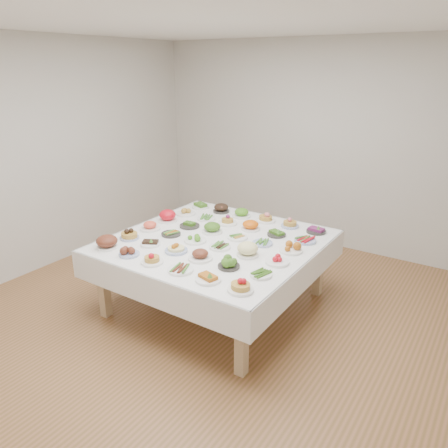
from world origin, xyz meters
The scene contains 38 objects.
room_envelope centered at (0.00, 0.00, 1.83)m, with size 5.02×5.02×2.81m.
display_table centered at (-0.11, 0.19, 0.68)m, with size 2.02×2.02×0.75m.
dish_0 centered at (-0.88, -0.57, 0.81)m, with size 0.19×0.19×0.13m.
dish_1 centered at (-0.58, -0.58, 0.79)m, with size 0.19×0.19×0.09m.
dish_2 centered at (-0.28, -0.59, 0.80)m, with size 0.20×0.20×0.12m.
dish_3 centered at (0.04, -0.57, 0.78)m, with size 0.24×0.22×0.06m.
dish_4 centered at (0.34, -0.58, 0.80)m, with size 0.21×0.21×0.10m.
dish_5 centered at (0.66, -0.58, 0.81)m, with size 0.21×0.21×0.13m.
dish_6 centered at (-0.88, -0.28, 0.81)m, with size 0.20×0.20×0.12m.
dish_7 centered at (-0.58, -0.28, 0.78)m, with size 0.20×0.20×0.08m.
dish_8 centered at (-0.26, -0.27, 0.81)m, with size 0.22×0.22×0.12m.
dish_9 centered at (0.04, -0.28, 0.81)m, with size 0.23×0.23×0.13m.
dish_10 centered at (0.35, -0.28, 0.79)m, with size 0.19×0.19×0.10m.
dish_11 centered at (0.67, -0.26, 0.77)m, with size 0.20×0.19×0.05m.
dish_12 centered at (-0.88, 0.04, 0.80)m, with size 0.22×0.22×0.12m.
dish_13 centered at (-0.59, 0.04, 0.77)m, with size 0.20×0.20×0.05m.
dish_14 centered at (-0.26, 0.04, 0.79)m, with size 0.22×0.22×0.10m.
dish_15 centered at (0.04, 0.04, 0.77)m, with size 0.21×0.21×0.05m.
dish_16 centered at (0.36, 0.04, 0.81)m, with size 0.20×0.20×0.13m.
dish_17 centered at (0.67, 0.04, 0.79)m, with size 0.22×0.22×0.09m.
dish_18 centered at (-0.89, 0.35, 0.81)m, with size 0.21×0.21×0.12m.
dish_19 centered at (-0.58, 0.35, 0.78)m, with size 0.22×0.22×0.08m.
dish_20 centered at (-0.27, 0.35, 0.81)m, with size 0.22×0.22×0.13m.
dish_21 centered at (0.05, 0.35, 0.77)m, with size 0.21×0.21×0.05m.
dish_22 centered at (0.34, 0.36, 0.77)m, with size 0.20×0.20×0.05m.
dish_23 centered at (0.66, 0.35, 0.80)m, with size 0.22×0.22×0.11m.
dish_24 centered at (-0.87, 0.66, 0.79)m, with size 0.23×0.23×0.09m.
dish_25 centered at (-0.57, 0.65, 0.77)m, with size 0.22×0.21×0.05m.
dish_26 centered at (-0.28, 0.66, 0.80)m, with size 0.22×0.22×0.12m.
dish_27 centered at (0.03, 0.65, 0.80)m, with size 0.20×0.20×0.11m.
dish_28 centered at (0.35, 0.65, 0.79)m, with size 0.19×0.19×0.09m.
dish_29 centered at (0.67, 0.66, 0.78)m, with size 0.22×0.22×0.06m.
dish_30 centered at (-0.88, 0.97, 0.79)m, with size 0.21×0.21×0.09m.
dish_31 centered at (-0.57, 0.98, 0.81)m, with size 0.22×0.22×0.13m.
dish_32 centered at (-0.27, 0.96, 0.81)m, with size 0.21×0.21×0.12m.
dish_33 centered at (0.04, 0.97, 0.81)m, with size 0.22×0.22×0.13m.
dish_34 centered at (0.35, 0.96, 0.80)m, with size 0.19×0.19×0.11m.
dish_35 centered at (0.66, 0.97, 0.78)m, with size 0.21×0.21×0.09m.
Camera 1 is at (2.26, -3.22, 2.44)m, focal length 35.00 mm.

